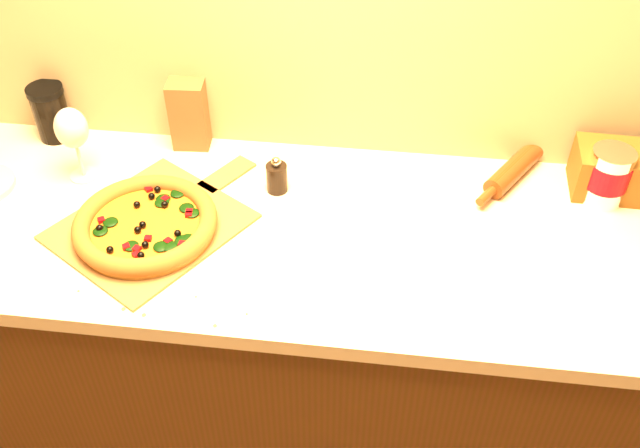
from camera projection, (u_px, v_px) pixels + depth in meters
The scene contains 11 objects.
cabinet at pixel (292, 351), 1.98m from camera, with size 2.80×0.65×0.86m, color #4C2F10.
countertop at pixel (287, 232), 1.68m from camera, with size 2.84×0.68×0.04m, color beige.
pizza_peel at pixel (155, 223), 1.67m from camera, with size 0.50×0.55×0.01m.
pizza at pixel (146, 224), 1.63m from camera, with size 0.33×0.33×0.05m.
bottle_cap at pixel (150, 253), 1.59m from camera, with size 0.03×0.03×0.01m, color black.
pepper_grinder at pixel (277, 177), 1.74m from camera, with size 0.05×0.05×0.10m.
rolling_pin at pixel (519, 165), 1.80m from camera, with size 0.23×0.34×0.05m.
coffee_canister at pixel (608, 175), 1.69m from camera, with size 0.10×0.10×0.14m.
wine_glass at pixel (72, 130), 1.71m from camera, with size 0.08×0.08×0.20m.
paper_bag at pixel (189, 114), 1.85m from camera, with size 0.09×0.07×0.19m, color brown.
dark_jar at pixel (51, 112), 1.88m from camera, with size 0.09×0.09×0.15m.
Camera 1 is at (0.23, 0.21, 2.02)m, focal length 40.00 mm.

